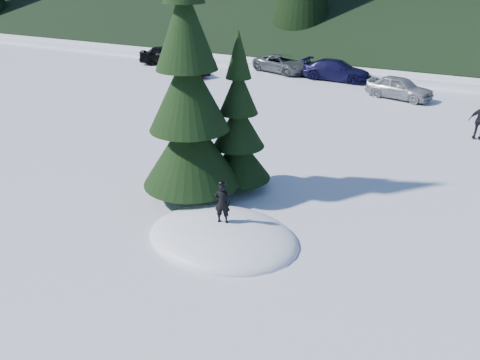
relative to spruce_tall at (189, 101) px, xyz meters
The scene contains 10 objects.
ground 4.37m from the spruce_tall, 39.29° to the right, with size 200.00×200.00×0.00m, color white.
snow_mound 4.37m from the spruce_tall, 39.29° to the right, with size 4.48×3.52×0.96m, color white.
spruce_tall is the anchor object (origin of this frame).
spruce_short 2.11m from the spruce_tall, 54.46° to the left, with size 2.20×2.20×5.37m.
child_skier 3.53m from the spruce_tall, 38.62° to the right, with size 0.45×0.29×1.22m, color black.
car_0 23.86m from the spruce_tall, 128.12° to the left, with size 1.68×4.18×1.43m, color black.
car_1 19.45m from the spruce_tall, 124.38° to the left, with size 1.29×3.69×1.21m, color black.
car_2 20.93m from the spruce_tall, 105.03° to the left, with size 2.07×4.49×1.25m, color #4F5256.
car_3 19.66m from the spruce_tall, 93.32° to the left, with size 1.88×4.63×1.35m, color black.
car_4 17.04m from the spruce_tall, 77.70° to the left, with size 1.54×3.82×1.30m, color gray.
Camera 1 is at (5.81, -9.91, 7.11)m, focal length 35.00 mm.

